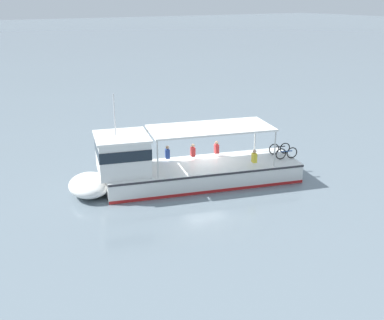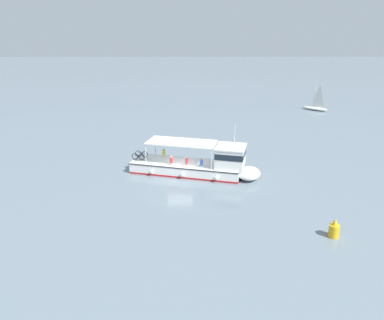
{
  "view_description": "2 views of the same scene",
  "coord_description": "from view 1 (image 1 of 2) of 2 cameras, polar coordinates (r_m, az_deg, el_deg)",
  "views": [
    {
      "loc": [
        -21.54,
        13.64,
        9.95
      ],
      "look_at": [
        -0.85,
        1.18,
        1.4
      ],
      "focal_mm": 43.52,
      "sensor_mm": 36.0,
      "label": 1
    },
    {
      "loc": [
        32.04,
        0.74,
        13.01
      ],
      "look_at": [
        -0.85,
        1.18,
        1.4
      ],
      "focal_mm": 33.2,
      "sensor_mm": 36.0,
      "label": 2
    }
  ],
  "objects": [
    {
      "name": "ground_plane",
      "position": [
        27.37,
        1.2,
        -1.83
      ],
      "size": [
        400.0,
        400.0,
        0.0
      ],
      "primitive_type": "plane",
      "color": "slate"
    },
    {
      "name": "ferry_main",
      "position": [
        25.51,
        -2.2,
        -1.02
      ],
      "size": [
        6.33,
        13.07,
        5.32
      ],
      "color": "white",
      "rests_on": "ground"
    }
  ]
}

